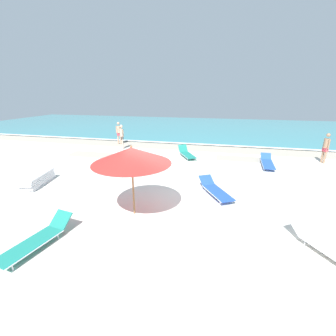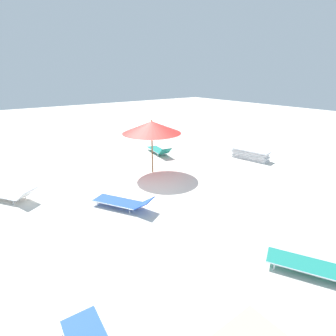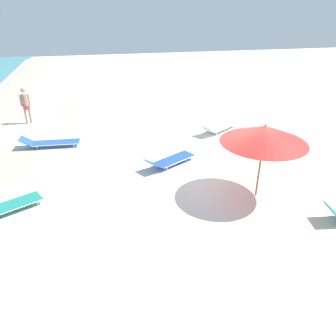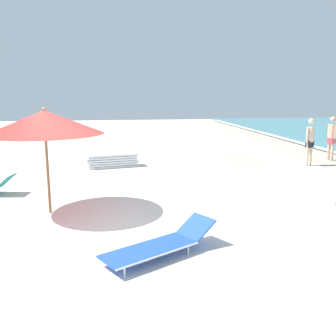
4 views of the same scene
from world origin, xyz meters
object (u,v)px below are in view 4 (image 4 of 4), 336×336
(beachgoer_wading_adult, at_px, (310,139))
(beachgoer_strolling_adult, at_px, (332,136))
(sun_lounger_beside_umbrella, at_px, (160,244))
(lounger_stack, at_px, (112,160))
(beach_umbrella, at_px, (45,123))

(beachgoer_wading_adult, height_order, beachgoer_strolling_adult, same)
(beachgoer_wading_adult, relative_size, beachgoer_strolling_adult, 1.00)
(sun_lounger_beside_umbrella, distance_m, beachgoer_wading_adult, 9.56)
(lounger_stack, height_order, sun_lounger_beside_umbrella, lounger_stack)
(beachgoer_wading_adult, bearing_deg, lounger_stack, -33.19)
(beachgoer_wading_adult, xyz_separation_m, beachgoer_strolling_adult, (-0.91, 1.43, 0.00))
(lounger_stack, xyz_separation_m, sun_lounger_beside_umbrella, (7.82, 0.80, -0.04))
(beachgoer_strolling_adult, bearing_deg, beach_umbrella, -73.19)
(beachgoer_strolling_adult, bearing_deg, lounger_stack, -100.22)
(beachgoer_wading_adult, bearing_deg, beach_umbrella, 0.04)
(sun_lounger_beside_umbrella, bearing_deg, beachgoer_strolling_adult, 104.74)
(beachgoer_strolling_adult, bearing_deg, beachgoer_wading_adult, -68.26)
(beach_umbrella, distance_m, lounger_stack, 5.67)
(lounger_stack, distance_m, sun_lounger_beside_umbrella, 7.86)
(lounger_stack, relative_size, beachgoer_wading_adult, 1.13)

